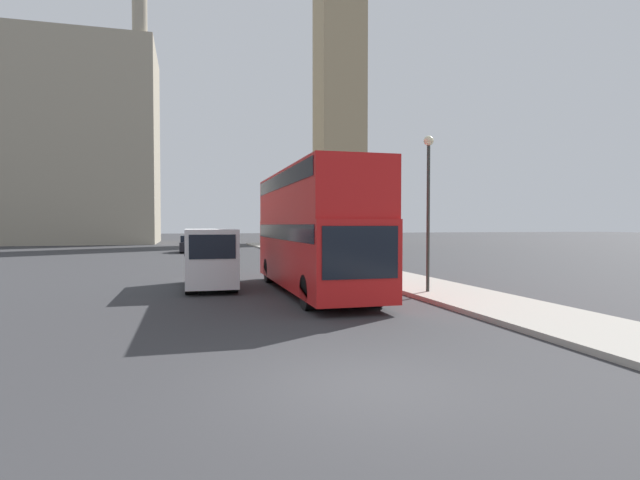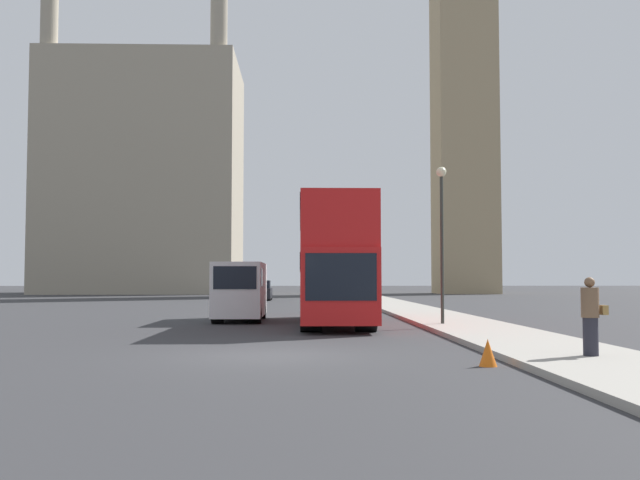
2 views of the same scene
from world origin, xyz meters
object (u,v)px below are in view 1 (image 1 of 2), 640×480
clock_tower (339,10)px  parked_sedan (189,245)px  street_lamp (428,189)px  white_van (210,257)px  red_double_decker_bus (313,226)px

clock_tower → parked_sedan: size_ratio=15.72×
clock_tower → parked_sedan: bearing=-132.4°
street_lamp → parked_sedan: bearing=104.5°
white_van → parked_sedan: size_ratio=1.17×
clock_tower → white_van: 65.62m
clock_tower → street_lamp: (-13.95, -56.19, -31.13)m
red_double_decker_bus → parked_sedan: size_ratio=2.47×
parked_sedan → red_double_decker_bus: bearing=-81.6°
parked_sedan → street_lamp: bearing=-75.5°
street_lamp → red_double_decker_bus: bearing=154.2°
clock_tower → parked_sedan: (-22.22, -24.32, -34.28)m
white_van → red_double_decker_bus: bearing=-31.8°
clock_tower → red_double_decker_bus: (-17.79, -54.34, -32.45)m
red_double_decker_bus → clock_tower: bearing=71.9°
white_van → parked_sedan: white_van is taller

